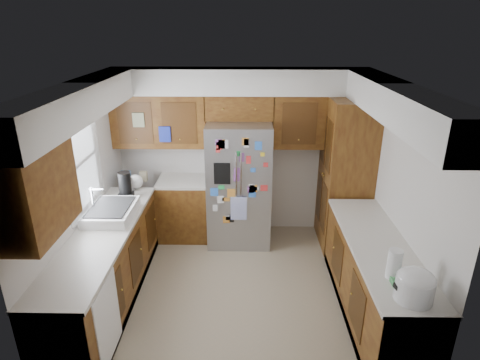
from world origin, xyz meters
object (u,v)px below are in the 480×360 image
fridge (239,184)px  rice_cooker (415,285)px  paper_towel (394,264)px  pantry (345,175)px

fridge → rice_cooker: (1.50, -2.58, 0.16)m
fridge → rice_cooker: 2.99m
fridge → paper_towel: 2.70m
rice_cooker → paper_towel: (-0.07, 0.30, -0.00)m
pantry → paper_towel: pantry is taller
fridge → rice_cooker: size_ratio=5.56×
pantry → fridge: pantry is taller
pantry → rice_cooker: (-0.00, -2.53, -0.01)m
fridge → pantry: bearing=-2.1°
paper_towel → rice_cooker: bearing=-77.5°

